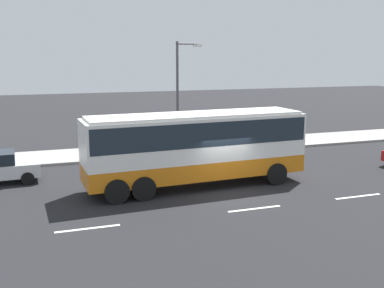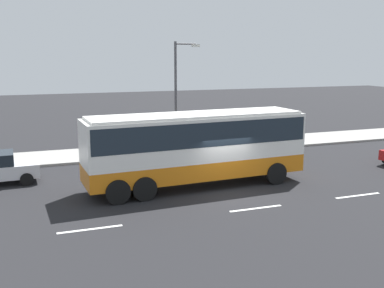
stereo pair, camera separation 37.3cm
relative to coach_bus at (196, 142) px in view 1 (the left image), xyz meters
The scene contains 6 objects.
ground_plane 2.79m from the coach_bus, 49.23° to the right, with size 120.00×120.00×0.00m, color black.
sidewalk_curb 8.93m from the coach_bus, 82.72° to the left, with size 80.00×4.00×0.15m, color gray.
lane_centreline 6.20m from the coach_bus, 43.19° to the right, with size 47.23×0.16×0.01m.
coach_bus is the anchor object (origin of this frame).
pedestrian_near_curb 12.17m from the coach_bus, 41.79° to the left, with size 0.32×0.32×1.52m.
street_lamp 7.20m from the coach_bus, 79.16° to the left, with size 1.64×0.24×7.03m.
Camera 1 is at (-8.21, -18.98, 6.34)m, focal length 42.32 mm.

